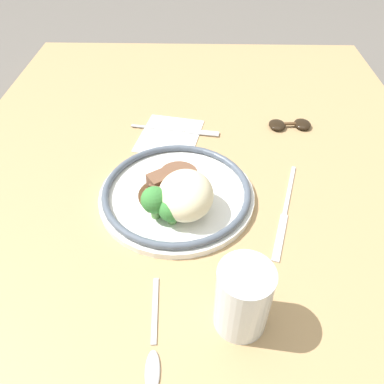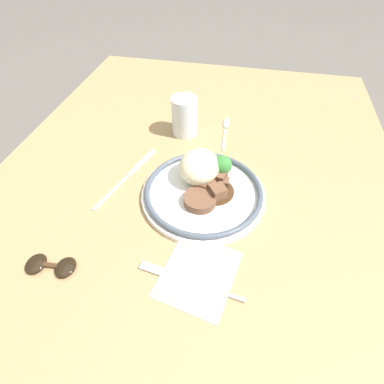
{
  "view_description": "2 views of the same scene",
  "coord_description": "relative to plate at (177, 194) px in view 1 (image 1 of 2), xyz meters",
  "views": [
    {
      "loc": [
        0.47,
        0.01,
        0.5
      ],
      "look_at": [
        0.01,
        -0.0,
        0.06
      ],
      "focal_mm": 35.0,
      "sensor_mm": 36.0,
      "label": 1
    },
    {
      "loc": [
        -0.45,
        -0.1,
        0.52
      ],
      "look_at": [
        -0.02,
        -0.01,
        0.07
      ],
      "focal_mm": 28.0,
      "sensor_mm": 36.0,
      "label": 2
    }
  ],
  "objects": [
    {
      "name": "plate",
      "position": [
        0.0,
        0.0,
        0.0
      ],
      "size": [
        0.27,
        0.27,
        0.08
      ],
      "color": "white",
      "rests_on": "dining_table"
    },
    {
      "name": "juice_glass",
      "position": [
        0.21,
        0.09,
        0.02
      ],
      "size": [
        0.07,
        0.07,
        0.1
      ],
      "color": "orange",
      "rests_on": "dining_table"
    },
    {
      "name": "dining_table",
      "position": [
        -0.02,
        0.03,
        -0.04
      ],
      "size": [
        1.37,
        0.95,
        0.04
      ],
      "color": "tan",
      "rests_on": "ground"
    },
    {
      "name": "spoon",
      "position": [
        0.26,
        -0.02,
        -0.02
      ],
      "size": [
        0.15,
        0.02,
        0.01
      ],
      "rotation": [
        0.0,
        0.0,
        0.06
      ],
      "color": "#B7B7BC",
      "rests_on": "dining_table"
    },
    {
      "name": "fork",
      "position": [
        -0.22,
        0.0,
        -0.02
      ],
      "size": [
        0.04,
        0.19,
        0.0
      ],
      "rotation": [
        0.0,
        0.0,
        1.42
      ],
      "color": "#B7B7BC",
      "rests_on": "napkin"
    },
    {
      "name": "napkin",
      "position": [
        -0.2,
        -0.03,
        -0.02
      ],
      "size": [
        0.16,
        0.15,
        0.0
      ],
      "color": "white",
      "rests_on": "dining_table"
    },
    {
      "name": "knife",
      "position": [
        0.01,
        0.18,
        -0.02
      ],
      "size": [
        0.22,
        0.08,
        0.0
      ],
      "rotation": [
        0.0,
        0.0,
        -0.29
      ],
      "color": "#B7B7BC",
      "rests_on": "dining_table"
    },
    {
      "name": "ground_plane",
      "position": [
        -0.02,
        0.03,
        -0.07
      ],
      "size": [
        8.0,
        8.0,
        0.0
      ],
      "primitive_type": "plane",
      "color": "#5B5651"
    },
    {
      "name": "sunglasses",
      "position": [
        -0.24,
        0.23,
        -0.02
      ],
      "size": [
        0.05,
        0.09,
        0.01
      ],
      "rotation": [
        0.0,
        0.0,
        0.07
      ],
      "color": "black",
      "rests_on": "dining_table"
    }
  ]
}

